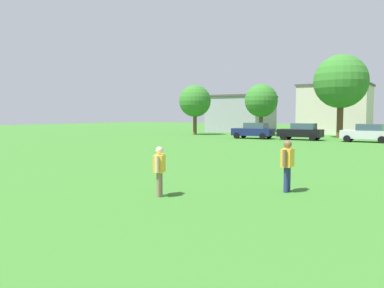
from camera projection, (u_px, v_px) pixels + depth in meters
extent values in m
plane|color=#387528|center=(296.00, 151.00, 28.31)|extent=(160.00, 160.00, 0.00)
cylinder|color=navy|center=(288.00, 179.00, 13.33)|extent=(0.16, 0.16, 0.84)
cylinder|color=navy|center=(286.00, 180.00, 13.11)|extent=(0.16, 0.16, 0.84)
cube|color=yellow|center=(287.00, 158.00, 13.17)|extent=(0.34, 0.57, 0.59)
cylinder|color=brown|center=(290.00, 156.00, 13.47)|extent=(0.12, 0.12, 0.56)
cylinder|color=brown|center=(284.00, 158.00, 12.87)|extent=(0.12, 0.12, 0.56)
sphere|color=brown|center=(288.00, 144.00, 13.14)|extent=(0.26, 0.26, 0.26)
cylinder|color=#8C7259|center=(160.00, 184.00, 12.62)|extent=(0.14, 0.14, 0.76)
cylinder|color=#8C7259|center=(159.00, 185.00, 12.39)|extent=(0.14, 0.14, 0.76)
cube|color=yellow|center=(159.00, 163.00, 12.46)|extent=(0.46, 0.58, 0.54)
cylinder|color=beige|center=(162.00, 162.00, 12.77)|extent=(0.11, 0.11, 0.51)
cylinder|color=beige|center=(157.00, 164.00, 12.15)|extent=(0.11, 0.11, 0.51)
sphere|color=beige|center=(159.00, 150.00, 12.43)|extent=(0.24, 0.24, 0.24)
cube|color=#141E4C|center=(253.00, 132.00, 42.54)|extent=(4.30, 1.80, 0.76)
cube|color=#334756|center=(256.00, 126.00, 42.31)|extent=(2.24, 1.58, 0.60)
cylinder|color=black|center=(237.00, 136.00, 42.57)|extent=(0.64, 0.22, 0.64)
cylinder|color=black|center=(244.00, 135.00, 44.10)|extent=(0.64, 0.22, 0.64)
cylinder|color=black|center=(263.00, 136.00, 41.04)|extent=(0.64, 0.22, 0.64)
cylinder|color=black|center=(269.00, 136.00, 42.57)|extent=(0.64, 0.22, 0.64)
cube|color=black|center=(300.00, 133.00, 40.27)|extent=(4.30, 1.80, 0.76)
cube|color=#334756|center=(304.00, 126.00, 40.04)|extent=(2.24, 1.58, 0.60)
cylinder|color=black|center=(283.00, 137.00, 40.29)|extent=(0.64, 0.22, 0.64)
cylinder|color=black|center=(289.00, 136.00, 41.82)|extent=(0.64, 0.22, 0.64)
cylinder|color=black|center=(312.00, 138.00, 38.77)|extent=(0.64, 0.22, 0.64)
cylinder|color=black|center=(317.00, 137.00, 40.30)|extent=(0.64, 0.22, 0.64)
cube|color=silver|center=(366.00, 135.00, 37.05)|extent=(4.30, 1.80, 0.76)
cube|color=#334756|center=(370.00, 127.00, 36.82)|extent=(2.24, 1.58, 0.60)
cylinder|color=black|center=(347.00, 139.00, 37.07)|extent=(0.64, 0.22, 0.64)
cylinder|color=black|center=(351.00, 138.00, 38.60)|extent=(0.64, 0.22, 0.64)
cylinder|color=black|center=(382.00, 140.00, 35.55)|extent=(0.64, 0.22, 0.64)
cylinder|color=black|center=(384.00, 139.00, 37.08)|extent=(0.64, 0.22, 0.64)
cylinder|color=brown|center=(195.00, 125.00, 50.91)|extent=(0.47, 0.47, 2.55)
sphere|color=#337528|center=(195.00, 101.00, 50.69)|extent=(4.02, 4.02, 4.02)
cylinder|color=brown|center=(261.00, 125.00, 48.71)|extent=(0.47, 0.47, 2.53)
sphere|color=#337528|center=(261.00, 101.00, 48.49)|extent=(3.99, 3.99, 3.99)
cylinder|color=brown|center=(340.00, 121.00, 43.73)|extent=(0.68, 0.68, 3.67)
sphere|color=#337528|center=(341.00, 81.00, 43.41)|extent=(5.79, 5.79, 5.79)
cube|color=beige|center=(335.00, 110.00, 53.33)|extent=(8.65, 6.25, 6.27)
cube|color=#4C4742|center=(336.00, 85.00, 53.09)|extent=(9.00, 6.49, 0.24)
cube|color=#9999A3|center=(242.00, 114.00, 60.44)|extent=(8.00, 8.46, 5.15)
cube|color=#4C4742|center=(242.00, 96.00, 60.24)|extent=(8.32, 8.80, 0.24)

